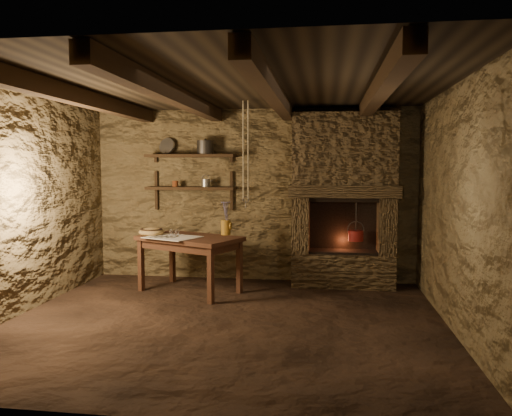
# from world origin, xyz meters

# --- Properties ---
(floor) EXTENTS (4.50, 4.50, 0.00)m
(floor) POSITION_xyz_m (0.00, 0.00, 0.00)
(floor) COLOR black
(floor) RESTS_ON ground
(back_wall) EXTENTS (4.50, 0.04, 2.40)m
(back_wall) POSITION_xyz_m (0.00, 2.00, 1.20)
(back_wall) COLOR #4F3F25
(back_wall) RESTS_ON floor
(front_wall) EXTENTS (4.50, 0.04, 2.40)m
(front_wall) POSITION_xyz_m (0.00, -2.00, 1.20)
(front_wall) COLOR #4F3F25
(front_wall) RESTS_ON floor
(left_wall) EXTENTS (0.04, 4.00, 2.40)m
(left_wall) POSITION_xyz_m (-2.25, 0.00, 1.20)
(left_wall) COLOR #4F3F25
(left_wall) RESTS_ON floor
(right_wall) EXTENTS (0.04, 4.00, 2.40)m
(right_wall) POSITION_xyz_m (2.25, 0.00, 1.20)
(right_wall) COLOR #4F3F25
(right_wall) RESTS_ON floor
(ceiling) EXTENTS (4.50, 4.00, 0.04)m
(ceiling) POSITION_xyz_m (0.00, 0.00, 2.40)
(ceiling) COLOR black
(ceiling) RESTS_ON back_wall
(beam_far_left) EXTENTS (0.14, 3.95, 0.16)m
(beam_far_left) POSITION_xyz_m (-1.50, 0.00, 2.31)
(beam_far_left) COLOR black
(beam_far_left) RESTS_ON ceiling
(beam_mid_left) EXTENTS (0.14, 3.95, 0.16)m
(beam_mid_left) POSITION_xyz_m (-0.50, 0.00, 2.31)
(beam_mid_left) COLOR black
(beam_mid_left) RESTS_ON ceiling
(beam_mid_right) EXTENTS (0.14, 3.95, 0.16)m
(beam_mid_right) POSITION_xyz_m (0.50, 0.00, 2.31)
(beam_mid_right) COLOR black
(beam_mid_right) RESTS_ON ceiling
(beam_far_right) EXTENTS (0.14, 3.95, 0.16)m
(beam_far_right) POSITION_xyz_m (1.50, 0.00, 2.31)
(beam_far_right) COLOR black
(beam_far_right) RESTS_ON ceiling
(shelf_lower) EXTENTS (1.25, 0.30, 0.04)m
(shelf_lower) POSITION_xyz_m (-0.85, 1.84, 1.30)
(shelf_lower) COLOR black
(shelf_lower) RESTS_ON back_wall
(shelf_upper) EXTENTS (1.25, 0.30, 0.04)m
(shelf_upper) POSITION_xyz_m (-0.85, 1.84, 1.75)
(shelf_upper) COLOR black
(shelf_upper) RESTS_ON back_wall
(hearth) EXTENTS (1.43, 0.51, 2.30)m
(hearth) POSITION_xyz_m (1.25, 1.77, 1.23)
(hearth) COLOR #392C1C
(hearth) RESTS_ON floor
(work_table) EXTENTS (1.44, 1.18, 0.72)m
(work_table) POSITION_xyz_m (-0.69, 1.17, 0.39)
(work_table) COLOR #371F13
(work_table) RESTS_ON floor
(linen_cloth) EXTENTS (0.76, 0.70, 0.01)m
(linen_cloth) POSITION_xyz_m (-0.88, 1.05, 0.72)
(linen_cloth) COLOR beige
(linen_cloth) RESTS_ON work_table
(pewter_cutlery_row) EXTENTS (0.55, 0.39, 0.01)m
(pewter_cutlery_row) POSITION_xyz_m (-0.88, 1.03, 0.73)
(pewter_cutlery_row) COLOR gray
(pewter_cutlery_row) RESTS_ON linen_cloth
(drinking_glasses) EXTENTS (0.20, 0.06, 0.08)m
(drinking_glasses) POSITION_xyz_m (-0.86, 1.16, 0.76)
(drinking_glasses) COLOR white
(drinking_glasses) RESTS_ON linen_cloth
(stoneware_jug) EXTENTS (0.16, 0.16, 0.44)m
(stoneware_jug) POSITION_xyz_m (-0.26, 1.38, 0.91)
(stoneware_jug) COLOR #9F6F1E
(stoneware_jug) RESTS_ON work_table
(wooden_bowl) EXTENTS (0.40, 0.40, 0.12)m
(wooden_bowl) POSITION_xyz_m (-1.21, 1.22, 0.76)
(wooden_bowl) COLOR #9F7E44
(wooden_bowl) RESTS_ON work_table
(iron_stockpot) EXTENTS (0.23, 0.23, 0.17)m
(iron_stockpot) POSITION_xyz_m (-0.64, 1.84, 1.85)
(iron_stockpot) COLOR #312E2B
(iron_stockpot) RESTS_ON shelf_upper
(tin_pan) EXTENTS (0.26, 0.17, 0.24)m
(tin_pan) POSITION_xyz_m (-1.22, 1.94, 1.89)
(tin_pan) COLOR #9C9D97
(tin_pan) RESTS_ON shelf_upper
(small_kettle) EXTENTS (0.17, 0.13, 0.16)m
(small_kettle) POSITION_xyz_m (-0.64, 1.84, 1.37)
(small_kettle) COLOR #9C9D97
(small_kettle) RESTS_ON shelf_lower
(rusty_tin) EXTENTS (0.10, 0.10, 0.08)m
(rusty_tin) POSITION_xyz_m (-1.08, 1.84, 1.36)
(rusty_tin) COLOR #582611
(rusty_tin) RESTS_ON shelf_lower
(red_pot) EXTENTS (0.25, 0.25, 0.54)m
(red_pot) POSITION_xyz_m (1.41, 1.72, 0.70)
(red_pot) COLOR maroon
(red_pot) RESTS_ON hearth
(hanging_ropes) EXTENTS (0.08, 0.08, 1.20)m
(hanging_ropes) POSITION_xyz_m (0.05, 1.05, 1.80)
(hanging_ropes) COLOR #C4B68A
(hanging_ropes) RESTS_ON ceiling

